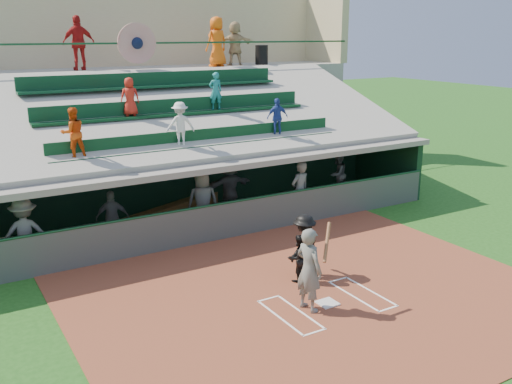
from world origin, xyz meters
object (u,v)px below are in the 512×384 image
batter_at_plate (309,269)px  trash_bin (262,55)px  catcher (298,258)px  home_plate (327,303)px

batter_at_plate → trash_bin: bearing=62.9°
catcher → trash_bin: bearing=-113.5°
catcher → trash_bin: trash_bin is taller
home_plate → batter_at_plate: batter_at_plate is taller
batter_at_plate → trash_bin: trash_bin is taller
trash_bin → batter_at_plate: bearing=-117.1°
batter_at_plate → catcher: 1.56m
home_plate → trash_bin: 15.15m
batter_at_plate → catcher: (0.67, 1.36, -0.36)m
home_plate → batter_at_plate: bearing=179.0°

